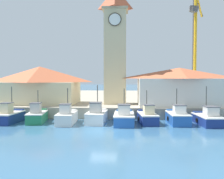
% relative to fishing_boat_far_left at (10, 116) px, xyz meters
% --- Properties ---
extents(ground_plane, '(300.00, 300.00, 0.00)m').
position_rel_fishing_boat_far_left_xyz_m(ground_plane, '(10.86, -3.88, -0.78)').
color(ground_plane, '#386689').
extents(quay_wharf, '(120.00, 40.00, 1.37)m').
position_rel_fishing_boat_far_left_xyz_m(quay_wharf, '(10.86, 22.98, -0.09)').
color(quay_wharf, '#A89E89').
rests_on(quay_wharf, ground).
extents(fishing_boat_far_left, '(1.99, 4.40, 4.00)m').
position_rel_fishing_boat_far_left_xyz_m(fishing_boat_far_left, '(0.00, 0.00, 0.00)').
color(fishing_boat_far_left, navy).
rests_on(fishing_boat_far_left, ground).
extents(fishing_boat_left_outer, '(2.31, 4.45, 3.58)m').
position_rel_fishing_boat_far_left_xyz_m(fishing_boat_left_outer, '(2.95, 0.53, -0.01)').
color(fishing_boat_left_outer, '#237A4C').
rests_on(fishing_boat_left_outer, ground).
extents(fishing_boat_left_inner, '(2.03, 4.55, 3.87)m').
position_rel_fishing_boat_far_left_xyz_m(fishing_boat_left_inner, '(6.47, -0.14, -0.01)').
color(fishing_boat_left_inner, silver).
rests_on(fishing_boat_left_inner, ground).
extents(fishing_boat_mid_left, '(2.20, 4.58, 4.19)m').
position_rel_fishing_boat_far_left_xyz_m(fishing_boat_mid_left, '(9.68, 0.60, 0.02)').
color(fishing_boat_mid_left, silver).
rests_on(fishing_boat_mid_left, ground).
extents(fishing_boat_center, '(2.27, 4.98, 3.83)m').
position_rel_fishing_boat_far_left_xyz_m(fishing_boat_center, '(12.74, -0.15, -0.02)').
color(fishing_boat_center, '#2356A8').
rests_on(fishing_boat_center, ground).
extents(fishing_boat_mid_right, '(2.21, 4.53, 3.61)m').
position_rel_fishing_boat_far_left_xyz_m(fishing_boat_mid_right, '(15.31, 0.57, -0.05)').
color(fishing_boat_mid_right, navy).
rests_on(fishing_boat_mid_right, ground).
extents(fishing_boat_right_inner, '(2.16, 4.50, 3.83)m').
position_rel_fishing_boat_far_left_xyz_m(fishing_boat_right_inner, '(18.55, 0.41, -0.02)').
color(fishing_boat_right_inner, '#2356A8').
rests_on(fishing_boat_right_inner, ground).
extents(fishing_boat_right_outer, '(2.49, 4.76, 4.09)m').
position_rel_fishing_boat_far_left_xyz_m(fishing_boat_right_outer, '(21.68, -0.03, -0.08)').
color(fishing_boat_right_outer, navy).
rests_on(fishing_boat_right_outer, ground).
extents(clock_tower, '(3.47, 3.47, 17.50)m').
position_rel_fishing_boat_far_left_xyz_m(clock_tower, '(11.42, 8.11, 8.99)').
color(clock_tower, beige).
rests_on(clock_tower, quay_wharf).
extents(warehouse_left, '(10.64, 7.08, 5.19)m').
position_rel_fishing_boat_far_left_xyz_m(warehouse_left, '(0.83, 7.89, 3.25)').
color(warehouse_left, beige).
rests_on(warehouse_left, quay_wharf).
extents(warehouse_right, '(11.14, 6.90, 4.94)m').
position_rel_fishing_boat_far_left_xyz_m(warehouse_right, '(19.94, 6.79, 3.11)').
color(warehouse_right, silver).
rests_on(warehouse_right, quay_wharf).
extents(port_crane_near, '(3.95, 7.59, 20.05)m').
position_rel_fishing_boat_far_left_xyz_m(port_crane_near, '(26.12, 23.19, 8.17)').
color(port_crane_near, '#976E11').
rests_on(port_crane_near, quay_wharf).
extents(port_crane_far, '(4.57, 7.63, 19.41)m').
position_rel_fishing_boat_far_left_xyz_m(port_crane_far, '(25.98, 23.81, 8.20)').
color(port_crane_far, '#353539').
rests_on(port_crane_far, quay_wharf).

